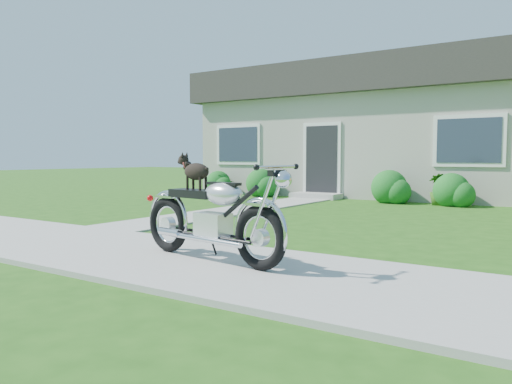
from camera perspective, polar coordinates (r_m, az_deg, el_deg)
ground at (r=6.62m, az=-15.67°, el=-6.51°), size 80.00×80.00×0.00m
sidewalk at (r=6.61m, az=-15.67°, el=-6.34°), size 24.00×2.20×0.04m
walkway at (r=11.33m, az=-1.37°, el=-1.95°), size 1.20×8.00×0.03m
house at (r=17.00m, az=16.65°, el=7.10°), size 12.60×7.03×4.50m
shrub_row at (r=13.35m, az=16.41°, el=0.54°), size 10.71×1.17×1.17m
potted_plant_left at (r=16.02m, az=-3.41°, el=0.88°), size 0.70×0.74×0.64m
potted_plant_right at (r=13.17m, az=20.13°, el=0.31°), size 0.63×0.63×0.79m
motorcycle_with_dog at (r=5.54m, az=-5.04°, el=-2.60°), size 2.22×0.67×1.18m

